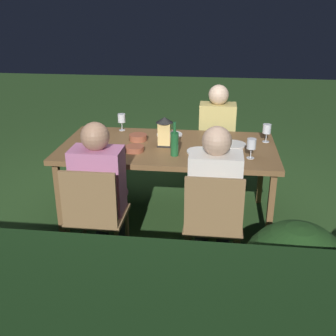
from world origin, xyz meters
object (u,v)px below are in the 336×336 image
at_px(plate_a, 94,152).
at_px(chair_side_right_a, 213,221).
at_px(wine_glass_c, 122,119).
at_px(green_bottle_on_table, 175,143).
at_px(dining_table, 168,151).
at_px(wine_glass_a, 267,130).
at_px(bowl_bread, 138,137).
at_px(person_in_cream, 214,190).
at_px(plate_b, 170,135).
at_px(wine_glass_b, 251,145).
at_px(person_in_mustard, 217,134).
at_px(bowl_olives, 134,149).
at_px(person_in_pink, 101,184).
at_px(lantern_centerpiece, 165,130).
at_px(plate_d, 232,145).
at_px(chair_side_right_b, 95,214).
at_px(potted_plant_by_hedge, 294,282).
at_px(chair_side_left_a, 216,142).
at_px(plate_c, 200,152).

bearing_deg(plate_a, chair_side_right_a, 149.21).
bearing_deg(wine_glass_c, green_bottle_on_table, 132.23).
bearing_deg(green_bottle_on_table, dining_table, -71.04).
bearing_deg(wine_glass_a, bowl_bread, 4.53).
relative_size(person_in_cream, green_bottle_on_table, 3.96).
height_order(wine_glass_a, plate_b, wine_glass_a).
relative_size(wine_glass_b, bowl_bread, 1.02).
xyz_separation_m(person_in_mustard, plate_a, (1.04, 0.98, 0.10)).
bearing_deg(bowl_olives, dining_table, -145.44).
bearing_deg(person_in_mustard, chair_side_right_a, 90.00).
relative_size(person_in_pink, lantern_centerpiece, 4.34).
distance_m(lantern_centerpiece, wine_glass_c, 0.65).
relative_size(person_in_cream, plate_d, 4.70).
height_order(person_in_mustard, plate_d, person_in_mustard).
xyz_separation_m(chair_side_right_b, wine_glass_b, (-1.15, -0.66, 0.36)).
distance_m(wine_glass_b, potted_plant_by_hedge, 1.34).
bearing_deg(plate_b, person_in_cream, 114.48).
distance_m(green_bottle_on_table, wine_glass_b, 0.63).
xyz_separation_m(person_in_pink, wine_glass_a, (-1.32, -0.91, 0.21)).
xyz_separation_m(dining_table, green_bottle_on_table, (-0.09, 0.25, 0.16)).
xyz_separation_m(chair_side_right_b, wine_glass_a, (-1.32, -1.11, 0.36)).
relative_size(chair_side_left_a, potted_plant_by_hedge, 1.05).
xyz_separation_m(dining_table, chair_side_left_a, (-0.43, -0.90, -0.20)).
xyz_separation_m(chair_side_right_a, bowl_olives, (0.71, -0.71, 0.27)).
xyz_separation_m(wine_glass_a, wine_glass_b, (0.17, 0.45, 0.00)).
relative_size(lantern_centerpiece, wine_glass_c, 1.57).
height_order(chair_side_left_a, wine_glass_a, wine_glass_a).
bearing_deg(chair_side_right_a, wine_glass_c, -54.01).
relative_size(person_in_pink, plate_d, 4.70).
distance_m(dining_table, chair_side_right_b, 1.02).
distance_m(wine_glass_a, bowl_bread, 1.19).
bearing_deg(bowl_bread, chair_side_right_b, 82.22).
bearing_deg(plate_d, chair_side_right_b, 43.83).
distance_m(person_in_pink, plate_b, 1.09).
relative_size(chair_side_left_a, chair_side_right_a, 1.00).
distance_m(lantern_centerpiece, plate_c, 0.39).
xyz_separation_m(green_bottle_on_table, bowl_bread, (0.38, -0.37, -0.08)).
relative_size(chair_side_right_b, person_in_mustard, 0.76).
relative_size(person_in_mustard, lantern_centerpiece, 4.34).
xyz_separation_m(dining_table, plate_d, (-0.58, -0.08, 0.06)).
distance_m(plate_a, bowl_olives, 0.35).
relative_size(person_in_mustard, plate_a, 4.63).
distance_m(plate_b, bowl_olives, 0.55).
bearing_deg(chair_side_right_b, person_in_mustard, -118.55).
xyz_separation_m(lantern_centerpiece, plate_d, (-0.61, -0.08, -0.14)).
bearing_deg(plate_d, plate_b, -20.49).
bearing_deg(potted_plant_by_hedge, plate_c, -66.17).
bearing_deg(dining_table, bowl_olives, 34.56).
distance_m(wine_glass_a, plate_a, 1.58).
xyz_separation_m(green_bottle_on_table, wine_glass_c, (0.60, -0.67, 0.01)).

